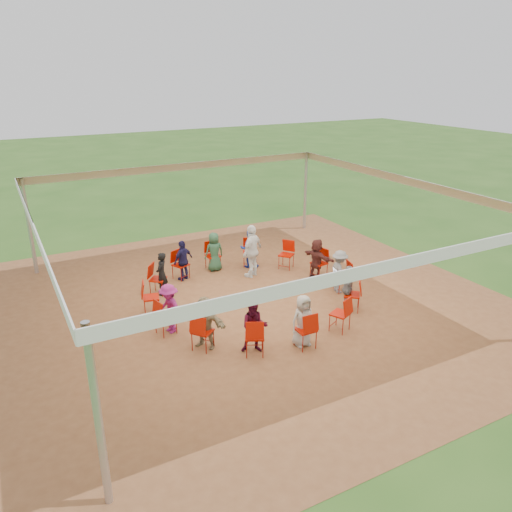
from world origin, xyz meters
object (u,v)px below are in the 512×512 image
chair_5 (181,265)px  cable_coil (272,293)px  person_seated_9 (303,321)px  standing_person (252,251)px  chair_1 (319,263)px  person_seated_8 (254,327)px  person_seated_0 (339,272)px  person_seated_3 (214,252)px  chair_9 (203,331)px  person_seated_7 (205,322)px  chair_10 (255,337)px  person_seated_5 (162,274)px  person_seated_4 (183,260)px  chair_7 (151,298)px  person_seated_1 (317,259)px  chair_11 (305,330)px  person_seated_10 (348,288)px  person_seated_2 (250,249)px  chair_12 (340,314)px  chair_3 (249,253)px  chair_6 (158,279)px  chair_2 (286,255)px  laptop (334,273)px  chair_0 (343,277)px  chair_13 (352,295)px  person_seated_6 (169,309)px  chair_4 (213,256)px  chair_8 (165,317)px

chair_5 → cable_coil: (1.89, -2.27, -0.43)m
person_seated_9 → standing_person: size_ratio=0.76×
chair_1 → person_seated_8: person_seated_8 is taller
person_seated_0 → person_seated_3: size_ratio=1.00×
chair_9 → person_seated_7: bearing=90.0°
chair_5 → chair_10: 4.85m
person_seated_5 → person_seated_0: bearing=102.9°
person_seated_4 → person_seated_5: same height
chair_7 → person_seated_9: bearing=52.5°
person_seated_1 → chair_11: bearing=129.6°
chair_10 → person_seated_10: person_seated_10 is taller
person_seated_2 → chair_12: bearing=116.3°
chair_5 → chair_3: bearing=154.3°
chair_5 → chair_6: bearing=12.9°
chair_2 → chair_3: 1.20m
chair_3 → laptop: 3.19m
chair_0 → person_seated_0: person_seated_0 is taller
chair_2 → chair_11: (-2.14, -4.36, 0.00)m
person_seated_3 → person_seated_7: 4.64m
person_seated_3 → person_seated_0: bearing=128.6°
chair_11 → person_seated_10: (2.02, 1.07, 0.18)m
chair_2 → chair_5: same height
chair_0 → chair_5: 4.85m
person_seated_2 → chair_9: bearing=76.8°
chair_2 → person_seated_10: size_ratio=0.72×
chair_13 → chair_0: bearing=12.9°
chair_9 → chair_12: bearing=38.6°
chair_9 → person_seated_6: (-0.39, 1.11, 0.18)m
person_seated_3 → person_seated_9: same height
chair_10 → standing_person: standing_person is taller
chair_13 → person_seated_10: bearing=90.0°
chair_10 → chair_4: bearing=102.9°
person_seated_4 → person_seated_9: (1.08, -4.90, 0.00)m
chair_5 → chair_11: size_ratio=1.00×
chair_3 → standing_person: bearing=94.3°
chair_6 → person_seated_0: size_ratio=0.72×
chair_1 → person_seated_0: person_seated_0 is taller
person_seated_1 → person_seated_3: size_ratio=1.00×
person_seated_6 → person_seated_7: bearing=12.9°
chair_10 → chair_0: bearing=51.4°
chair_5 → person_seated_4: person_seated_4 is taller
chair_7 → laptop: (4.96, -1.18, 0.14)m
person_seated_1 → standing_person: (-1.65, 1.05, 0.20)m
chair_8 → person_seated_6: size_ratio=0.72×
person_seated_0 → standing_person: standing_person is taller
chair_4 → person_seated_4: bearing=18.6°
chair_6 → person_seated_6: size_ratio=0.72×
chair_1 → chair_5: 4.21m
standing_person → person_seated_5: bearing=-32.5°
person_seated_0 → cable_coil: 2.01m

